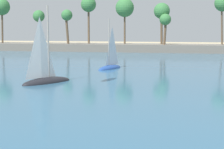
{
  "coord_description": "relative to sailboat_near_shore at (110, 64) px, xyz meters",
  "views": [
    {
      "loc": [
        6.18,
        -5.64,
        5.97
      ],
      "look_at": [
        2.22,
        15.8,
        3.04
      ],
      "focal_mm": 58.58,
      "sensor_mm": 36.0,
      "label": 1
    }
  ],
  "objects": [
    {
      "name": "palm_headland",
      "position": [
        3.72,
        33.33,
        3.08
      ],
      "size": [
        96.25,
        6.1,
        12.76
      ],
      "color": "slate",
      "rests_on": "ground"
    },
    {
      "name": "sailboat_near_shore",
      "position": [
        0.0,
        0.0,
        0.0
      ],
      "size": [
        3.33,
        5.26,
        7.34
      ],
      "color": "#234793",
      "rests_on": "sea"
    },
    {
      "name": "sea",
      "position": [
        3.19,
        18.79,
        -0.69
      ],
      "size": [
        220.0,
        108.98,
        0.06
      ],
      "primitive_type": "cube",
      "color": "#33607F",
      "rests_on": "ground"
    },
    {
      "name": "sailboat_mid_bay",
      "position": [
        -4.22,
        -13.73,
        0.11
      ],
      "size": [
        4.73,
        5.87,
        8.53
      ],
      "color": "black",
      "rests_on": "sea"
    }
  ]
}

